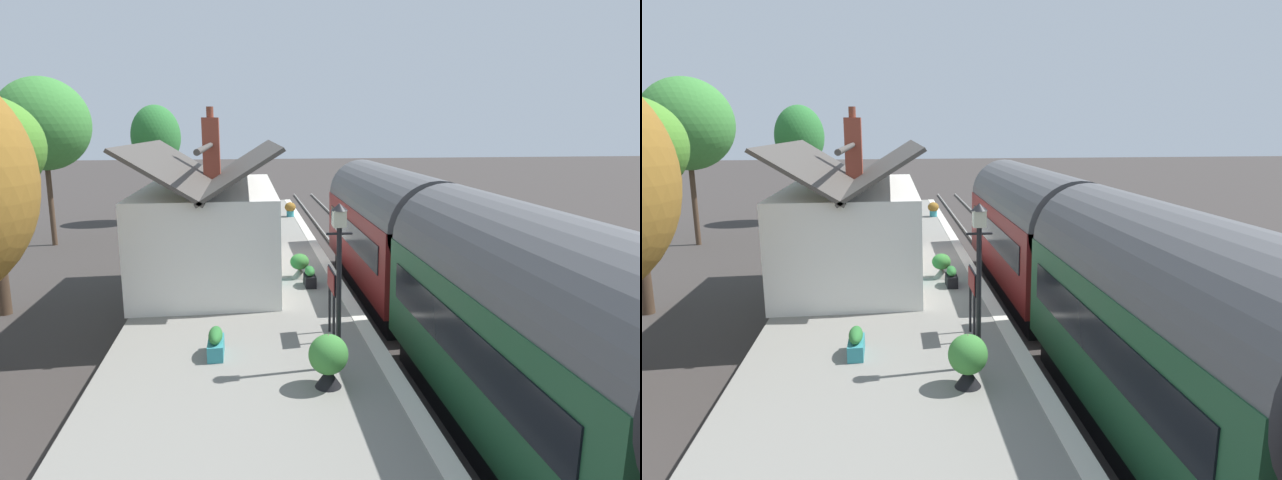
% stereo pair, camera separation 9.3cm
% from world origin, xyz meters
% --- Properties ---
extents(ground_plane, '(160.00, 160.00, 0.00)m').
position_xyz_m(ground_plane, '(0.00, 0.00, 0.00)').
color(ground_plane, '#383330').
extents(platform, '(32.00, 5.90, 0.96)m').
position_xyz_m(platform, '(0.00, 3.95, 0.48)').
color(platform, gray).
rests_on(platform, ground).
extents(platform_edge_coping, '(32.00, 0.36, 0.02)m').
position_xyz_m(platform_edge_coping, '(0.00, 1.18, 0.97)').
color(platform_edge_coping, beige).
rests_on(platform_edge_coping, platform).
extents(rail_near, '(52.00, 0.08, 0.14)m').
position_xyz_m(rail_near, '(0.00, -1.62, 0.07)').
color(rail_near, gray).
rests_on(rail_near, ground).
extents(rail_far, '(52.00, 0.08, 0.14)m').
position_xyz_m(rail_far, '(0.00, -0.18, 0.07)').
color(rail_far, gray).
rests_on(rail_far, ground).
extents(train, '(26.99, 2.73, 4.32)m').
position_xyz_m(train, '(-10.56, -0.90, 2.22)').
color(train, black).
rests_on(train, ground).
extents(station_building, '(8.40, 4.20, 5.34)m').
position_xyz_m(station_building, '(-2.05, 5.01, 2.51)').
color(station_building, white).
rests_on(station_building, platform).
extents(bench_by_lamp, '(1.41, 0.45, 0.88)m').
position_xyz_m(bench_by_lamp, '(3.39, 3.35, 1.44)').
color(bench_by_lamp, brown).
rests_on(bench_by_lamp, platform).
extents(bench_platform_end, '(1.42, 0.49, 0.88)m').
position_xyz_m(bench_platform_end, '(8.22, 3.64, 1.44)').
color(bench_platform_end, brown).
rests_on(bench_platform_end, platform).
extents(bench_mid_platform, '(1.41, 0.46, 0.88)m').
position_xyz_m(bench_mid_platform, '(6.27, 3.55, 1.44)').
color(bench_mid_platform, brown).
rests_on(bench_mid_platform, platform).
extents(bench_near_building, '(1.41, 0.47, 0.88)m').
position_xyz_m(bench_near_building, '(10.24, 3.53, 1.44)').
color(bench_near_building, brown).
rests_on(bench_near_building, platform).
extents(planter_by_door, '(0.85, 0.32, 0.59)m').
position_xyz_m(planter_by_door, '(-8.59, 4.61, 1.24)').
color(planter_by_door, teal).
rests_on(planter_by_door, platform).
extents(planter_bench_left, '(0.59, 0.59, 0.83)m').
position_xyz_m(planter_bench_left, '(9.15, 1.56, 1.40)').
color(planter_bench_left, teal).
rests_on(planter_bench_left, platform).
extents(planter_edge_near, '(0.56, 0.56, 0.77)m').
position_xyz_m(planter_edge_near, '(10.04, 2.79, 1.39)').
color(planter_edge_near, teal).
rests_on(planter_edge_near, platform).
extents(planter_edge_far, '(0.73, 0.73, 1.03)m').
position_xyz_m(planter_edge_far, '(-10.28, 2.50, 1.50)').
color(planter_edge_far, black).
rests_on(planter_edge_far, platform).
extents(planter_under_sign, '(0.60, 0.60, 0.77)m').
position_xyz_m(planter_under_sign, '(-2.85, 2.28, 1.36)').
color(planter_under_sign, gray).
rests_on(planter_under_sign, platform).
extents(planter_corner_building, '(0.75, 0.32, 0.60)m').
position_xyz_m(planter_corner_building, '(-3.81, 2.07, 1.25)').
color(planter_corner_building, black).
rests_on(planter_corner_building, platform).
extents(planter_bench_right, '(0.36, 0.36, 0.67)m').
position_xyz_m(planter_bench_right, '(3.34, 6.07, 1.31)').
color(planter_bench_right, black).
rests_on(planter_bench_right, platform).
extents(lamp_post_platform, '(0.32, 0.50, 3.28)m').
position_xyz_m(lamp_post_platform, '(-9.50, 2.18, 3.29)').
color(lamp_post_platform, black).
rests_on(lamp_post_platform, platform).
extents(station_sign_board, '(0.96, 0.06, 1.57)m').
position_xyz_m(station_sign_board, '(-7.88, 2.06, 2.15)').
color(station_sign_board, black).
rests_on(station_sign_board, platform).
extents(tree_far_right, '(2.99, 2.86, 6.92)m').
position_xyz_m(tree_far_right, '(14.19, 9.02, 5.05)').
color(tree_far_right, '#4C3828').
rests_on(tree_far_right, ground).
extents(tree_far_left, '(4.35, 4.26, 7.93)m').
position_xyz_m(tree_far_left, '(8.03, 13.16, 5.76)').
color(tree_far_left, '#4C3828').
rests_on(tree_far_left, ground).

